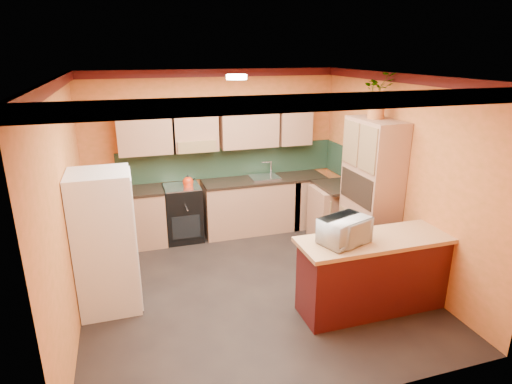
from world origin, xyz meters
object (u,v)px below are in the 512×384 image
pantry (371,193)px  breakfast_bar (375,275)px  stove (183,213)px  fridge (105,242)px  base_cabinets_back (220,210)px  microwave (344,230)px

pantry → breakfast_bar: bearing=-117.4°
stove → fridge: fridge is taller
base_cabinets_back → pantry: pantry is taller
pantry → microwave: (-1.04, -1.13, 0.03)m
base_cabinets_back → microwave: (0.80, -2.71, 0.64)m
base_cabinets_back → breakfast_bar: (1.25, -2.71, 0.00)m
microwave → fridge: bearing=139.0°
stove → pantry: bearing=-32.6°
microwave → base_cabinets_back: bearing=86.9°
stove → microwave: bearing=-62.2°
stove → microwave: 3.12m
stove → breakfast_bar: stove is taller
pantry → breakfast_bar: size_ratio=1.17×
breakfast_bar → base_cabinets_back: bearing=114.9°
stove → base_cabinets_back: bearing=0.0°
pantry → breakfast_bar: 1.41m
base_cabinets_back → fridge: (-1.76, -1.70, 0.41)m
fridge → microwave: bearing=-21.4°
pantry → microwave: pantry is taller
base_cabinets_back → breakfast_bar: bearing=-65.1°
pantry → base_cabinets_back: bearing=139.4°
base_cabinets_back → microwave: bearing=-73.5°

